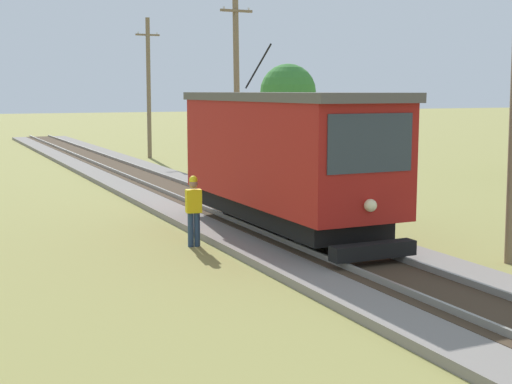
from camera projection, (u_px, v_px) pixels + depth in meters
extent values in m
cube|color=maroon|center=(284.00, 151.00, 18.73)|extent=(2.50, 8.00, 2.60)
cube|color=#56514C|center=(284.00, 97.00, 18.53)|extent=(2.60, 8.32, 0.22)
cube|color=black|center=(283.00, 211.00, 18.95)|extent=(2.10, 7.04, 0.44)
cube|color=#2D3842|center=(371.00, 143.00, 15.06)|extent=(2.10, 0.03, 1.25)
cube|color=#2D3842|center=(326.00, 136.00, 19.20)|extent=(0.02, 6.72, 1.04)
sphere|color=#F4EAB2|center=(370.00, 205.00, 15.20)|extent=(0.28, 0.28, 0.28)
cylinder|color=black|center=(258.00, 67.00, 19.86)|extent=(0.05, 1.67, 1.19)
cube|color=black|center=(373.00, 251.00, 15.21)|extent=(2.00, 0.36, 0.32)
cylinder|color=black|center=(326.00, 225.00, 16.94)|extent=(1.54, 0.80, 0.80)
cylinder|color=black|center=(249.00, 199.00, 20.96)|extent=(1.54, 0.80, 0.80)
cylinder|color=#7A664C|center=(237.00, 87.00, 29.61)|extent=(0.24, 0.49, 8.07)
cube|color=#7A664C|center=(236.00, 11.00, 29.18)|extent=(1.40, 0.10, 0.10)
cylinder|color=silver|center=(224.00, 8.00, 28.94)|extent=(0.08, 0.08, 0.10)
cylinder|color=silver|center=(249.00, 9.00, 29.40)|extent=(0.08, 0.08, 0.10)
cylinder|color=#7A664C|center=(149.00, 89.00, 41.08)|extent=(0.24, 0.34, 7.98)
cube|color=#7A664C|center=(148.00, 35.00, 40.66)|extent=(1.40, 0.10, 0.10)
cylinder|color=silver|center=(138.00, 33.00, 40.42)|extent=(0.08, 0.08, 0.10)
cylinder|color=silver|center=(157.00, 33.00, 40.88)|extent=(0.08, 0.08, 0.10)
cone|color=gray|center=(366.00, 197.00, 22.33)|extent=(2.41, 2.41, 1.14)
cylinder|color=navy|center=(191.00, 230.00, 17.86)|extent=(0.15, 0.15, 0.86)
cylinder|color=navy|center=(197.00, 229.00, 17.90)|extent=(0.15, 0.15, 0.86)
cube|color=yellow|center=(194.00, 201.00, 17.78)|extent=(0.41, 0.29, 0.58)
sphere|color=#936B51|center=(193.00, 184.00, 17.72)|extent=(0.22, 0.22, 0.22)
sphere|color=yellow|center=(193.00, 180.00, 17.71)|extent=(0.21, 0.21, 0.21)
cylinder|color=#4C3823|center=(288.00, 129.00, 51.91)|extent=(0.32, 0.32, 2.30)
sphere|color=#387A33|center=(288.00, 92.00, 51.54)|extent=(4.02, 4.02, 4.02)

